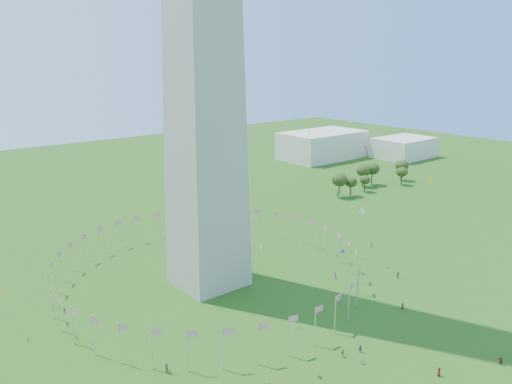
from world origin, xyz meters
The scene contains 7 objects.
ground centered at (0.00, 0.00, 0.00)m, with size 600.00×600.00×0.00m, color #1D4710.
flag_ring centered at (0.00, 50.00, 4.50)m, with size 80.24×80.24×9.00m.
gov_building_east_a centered at (150.00, 150.00, 8.00)m, with size 50.00×30.00×16.00m, color beige.
gov_building_east_b centered at (190.00, 120.00, 6.00)m, with size 35.00×25.00×12.00m, color beige.
crowd centered at (0.85, -4.06, 0.88)m, with size 100.11×76.95×2.01m.
kites_aloft centered at (10.65, 25.41, 19.70)m, with size 107.67×82.17×33.15m.
tree_line_east centered at (114.58, 85.99, 4.99)m, with size 53.87×15.58×10.73m.
Camera 1 is at (-69.06, -54.87, 59.55)m, focal length 35.00 mm.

